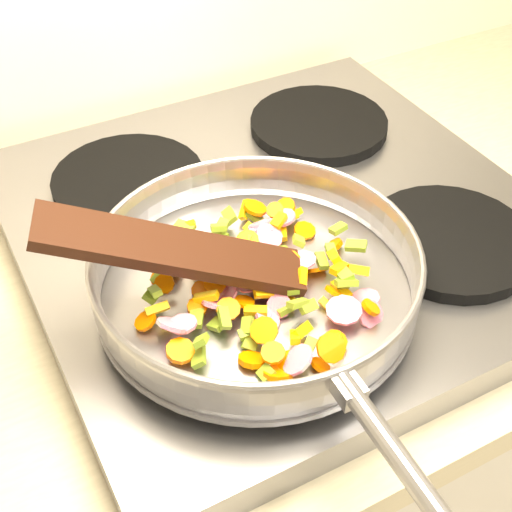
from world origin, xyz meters
name	(u,v)px	position (x,y,z in m)	size (l,w,h in m)	color
cooktop	(280,227)	(-0.70, 1.67, 0.92)	(0.60, 0.60, 0.04)	#939399
grate_fl	(228,328)	(-0.84, 1.52, 0.95)	(0.19, 0.19, 0.02)	black
grate_fr	(449,241)	(-0.56, 1.52, 0.95)	(0.19, 0.19, 0.02)	black
grate_bl	(128,180)	(-0.84, 1.81, 0.95)	(0.19, 0.19, 0.02)	black
grate_br	(319,124)	(-0.56, 1.81, 0.95)	(0.19, 0.19, 0.02)	black
saute_pan	(257,272)	(-0.80, 1.55, 0.99)	(0.37, 0.54, 0.06)	#9E9EA5
vegetable_heap	(257,280)	(-0.80, 1.55, 0.98)	(0.26, 0.25, 0.05)	olive
wooden_spatula	(174,250)	(-0.87, 1.57, 1.03)	(0.26, 0.06, 0.01)	black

